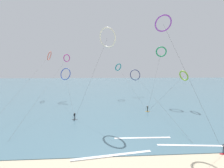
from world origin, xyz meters
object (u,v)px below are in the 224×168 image
surfer_charcoal (75,116)px  kite_lime (184,76)px  kite_teal (118,67)px  kite_cobalt (65,74)px  kite_violet (163,24)px  kite_navy (135,75)px  surfer_amber (147,109)px  kite_emerald (161,52)px  kite_magenta (67,58)px  kite_coral (49,56)px  kite_ivory (107,38)px

surfer_charcoal → kite_lime: 35.29m
kite_teal → kite_cobalt: 22.40m
kite_violet → kite_cobalt: 41.84m
kite_navy → kite_cobalt: (-29.50, -10.12, 0.78)m
surfer_amber → kite_emerald: kite_emerald is taller
surfer_charcoal → kite_magenta: bearing=43.0°
kite_emerald → surfer_amber: bearing=82.4°
kite_navy → kite_coral: bearing=169.0°
surfer_amber → kite_cobalt: 34.05m
kite_teal → kite_emerald: bearing=99.8°
kite_magenta → kite_lime: (40.90, -21.16, -6.76)m
kite_teal → kite_cobalt: bearing=-21.9°
kite_teal → kite_lime: size_ratio=1.89×
kite_cobalt → kite_lime: bearing=7.9°
kite_teal → kite_navy: (8.28, 3.51, -3.54)m
kite_lime → kite_ivory: bearing=96.5°
kite_emerald → kite_navy: 19.16m
surfer_charcoal → kite_cobalt: bearing=45.1°
kite_teal → kite_emerald: size_ratio=1.29×
kite_violet → kite_emerald: size_ratio=1.11×
kite_coral → kite_teal: bearing=82.4°
surfer_charcoal → kite_violet: (18.71, -6.73, 20.28)m
kite_navy → surfer_charcoal: bearing=-135.7°
kite_magenta → kite_emerald: (36.47, -13.11, 1.53)m
kite_ivory → kite_emerald: kite_ivory is taller
surfer_charcoal → kite_teal: 35.84m
kite_ivory → kite_magenta: bearing=-22.3°
kite_teal → kite_coral: size_ratio=0.53×
kite_ivory → kite_cobalt: size_ratio=0.85×
surfer_amber → kite_lime: bearing=103.5°
kite_coral → kite_cobalt: 14.63m
kite_navy → kite_violet: bearing=-107.5°
kite_ivory → kite_emerald: (19.97, 17.96, -1.18)m
kite_lime → kite_cobalt: bearing=55.2°
kite_violet → kite_cobalt: bearing=-49.5°
kite_coral → kite_emerald: bearing=68.3°
surfer_charcoal → surfer_amber: 20.67m
kite_ivory → kite_cobalt: (-15.50, 23.73, -9.30)m
surfer_charcoal → kite_ivory: 20.52m
surfer_charcoal → kite_navy: 41.64m
kite_ivory → kite_lime: bearing=-118.1°
surfer_amber → kite_coral: 48.14m
kite_teal → kite_emerald: (14.24, -12.38, 5.37)m
kite_lime → kite_coral: bearing=49.4°
kite_navy → kite_cobalt: 31.20m
kite_cobalt → kite_coral: bearing=161.7°
kite_violet → kite_lime: 24.41m
kite_violet → kite_magenta: (-27.19, 38.18, -4.11)m
kite_magenta → kite_lime: kite_magenta is taller
kite_coral → kite_magenta: bearing=75.6°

